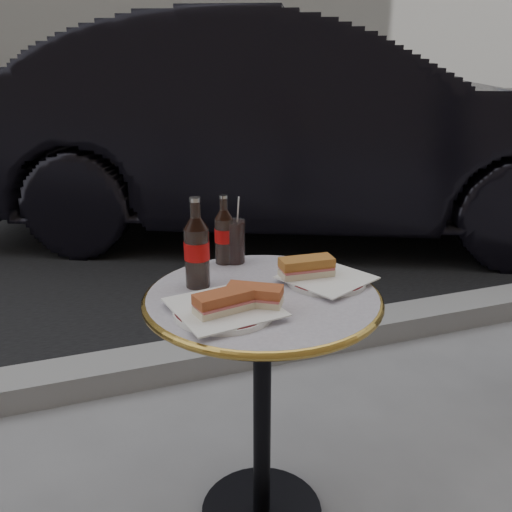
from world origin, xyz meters
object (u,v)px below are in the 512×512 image
object	(u,v)px
plate_left	(224,310)
cola_glass	(234,241)
plate_right	(327,280)
cola_bottle_right	(224,229)
cola_bottle_left	(197,243)
bistro_table	(262,413)
parked_car	(299,129)

from	to	relation	value
plate_left	cola_glass	xyz separation A→B (m)	(0.13, 0.33, 0.06)
plate_right	cola_bottle_right	xyz separation A→B (m)	(-0.22, 0.24, 0.10)
plate_left	cola_bottle_left	world-z (taller)	cola_bottle_left
cola_bottle_right	bistro_table	bearing A→B (deg)	-84.66
parked_car	cola_glass	bearing A→B (deg)	176.84
parked_car	bistro_table	bearing A→B (deg)	179.05
bistro_table	cola_bottle_right	world-z (taller)	cola_bottle_right
plate_left	parked_car	xyz separation A→B (m)	(1.40, 2.73, 0.05)
bistro_table	plate_left	size ratio (longest dim) A/B	2.96
parked_car	cola_bottle_right	bearing A→B (deg)	176.24
cola_bottle_left	cola_bottle_right	world-z (taller)	cola_bottle_left
plate_left	cola_bottle_right	world-z (taller)	cola_bottle_right
plate_right	parked_car	world-z (taller)	parked_car
plate_right	cola_glass	world-z (taller)	cola_glass
cola_glass	parked_car	xyz separation A→B (m)	(1.27, 2.40, -0.01)
plate_left	plate_right	size ratio (longest dim) A/B	1.14
cola_bottle_left	cola_bottle_right	xyz separation A→B (m)	(0.12, 0.15, -0.02)
bistro_table	parked_car	size ratio (longest dim) A/B	0.15
cola_bottle_right	parked_car	xyz separation A→B (m)	(1.30, 2.39, -0.05)
plate_right	cola_bottle_right	size ratio (longest dim) A/B	1.05
bistro_table	plate_right	world-z (taller)	plate_right
plate_right	plate_left	bearing A→B (deg)	-164.24
plate_left	parked_car	distance (m)	3.07
cola_bottle_left	plate_right	bearing A→B (deg)	-15.83
bistro_table	parked_car	world-z (taller)	parked_car
bistro_table	cola_bottle_left	distance (m)	0.52
bistro_table	cola_glass	distance (m)	0.50
bistro_table	cola_bottle_right	size ratio (longest dim) A/B	3.55
cola_glass	bistro_table	bearing A→B (deg)	-91.19
plate_left	bistro_table	bearing A→B (deg)	30.84
cola_glass	plate_right	bearing A→B (deg)	-51.90
plate_left	cola_bottle_right	bearing A→B (deg)	72.92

